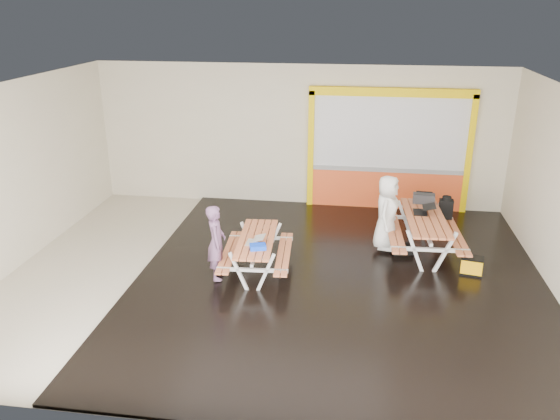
% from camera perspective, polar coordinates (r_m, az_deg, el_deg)
% --- Properties ---
extents(room, '(10.02, 8.02, 3.52)m').
position_cam_1_polar(room, '(9.75, -0.76, 2.25)').
color(room, beige).
rests_on(room, ground).
extents(deck, '(7.50, 7.98, 0.05)m').
position_cam_1_polar(deck, '(10.33, 6.21, -7.19)').
color(deck, black).
rests_on(deck, room).
extents(kiosk, '(3.88, 0.16, 3.00)m').
position_cam_1_polar(kiosk, '(13.52, 11.20, 5.83)').
color(kiosk, '#F45624').
rests_on(kiosk, room).
extents(picnic_table_left, '(1.37, 1.93, 0.74)m').
position_cam_1_polar(picnic_table_left, '(10.28, -2.44, -3.81)').
color(picnic_table_left, '#D77344').
rests_on(picnic_table_left, deck).
extents(picnic_table_right, '(1.55, 2.20, 0.86)m').
position_cam_1_polar(picnic_table_right, '(11.37, 14.80, -1.59)').
color(picnic_table_right, '#D77344').
rests_on(picnic_table_right, deck).
extents(person_left, '(0.44, 0.58, 1.42)m').
position_cam_1_polar(person_left, '(10.00, -6.64, -3.37)').
color(person_left, '#704B70').
rests_on(person_left, deck).
extents(person_right, '(0.65, 0.84, 1.54)m').
position_cam_1_polar(person_right, '(11.24, 11.05, -0.23)').
color(person_right, white).
rests_on(person_right, deck).
extents(laptop_left, '(0.34, 0.31, 0.14)m').
position_cam_1_polar(laptop_left, '(9.98, -2.64, -3.21)').
color(laptop_left, silver).
rests_on(laptop_left, picnic_table_left).
extents(laptop_right, '(0.43, 0.38, 0.18)m').
position_cam_1_polar(laptop_right, '(11.45, 14.71, -0.02)').
color(laptop_right, black).
rests_on(laptop_right, picnic_table_right).
extents(blue_pouch, '(0.33, 0.27, 0.08)m').
position_cam_1_polar(blue_pouch, '(9.76, -2.32, -3.85)').
color(blue_pouch, blue).
rests_on(blue_pouch, picnic_table_left).
extents(toolbox, '(0.46, 0.26, 0.26)m').
position_cam_1_polar(toolbox, '(12.01, 14.74, 1.19)').
color(toolbox, black).
rests_on(toolbox, picnic_table_right).
extents(backpack, '(0.30, 0.21, 0.49)m').
position_cam_1_polar(backpack, '(12.11, 16.88, 0.25)').
color(backpack, black).
rests_on(backpack, picnic_table_right).
extents(dark_case, '(0.46, 0.39, 0.15)m').
position_cam_1_polar(dark_case, '(11.50, 12.58, -3.99)').
color(dark_case, black).
rests_on(dark_case, deck).
extents(fluke_bag, '(0.45, 0.34, 0.35)m').
position_cam_1_polar(fluke_bag, '(10.94, 19.32, -5.52)').
color(fluke_bag, black).
rests_on(fluke_bag, deck).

